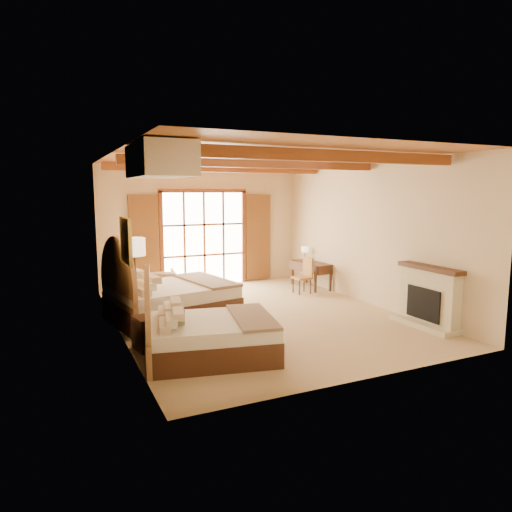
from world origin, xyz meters
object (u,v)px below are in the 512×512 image
bed_far (164,297)px  desk (311,274)px  armchair (158,285)px  bed_near (201,334)px  nightstand (150,333)px

bed_far → desk: (4.27, 1.42, -0.09)m
bed_far → desk: 4.50m
armchair → bed_far: bearing=89.4°
armchair → desk: armchair is taller
bed_near → bed_far: bed_far is taller
bed_far → desk: bed_far is taller
bed_near → armchair: 4.02m
bed_far → nightstand: bed_far is taller
bed_far → nightstand: (-0.61, -1.57, -0.18)m
bed_far → armchair: bed_far is taller
armchair → nightstand: bearing=83.3°
armchair → desk: 4.01m
bed_near → bed_far: size_ratio=0.86×
armchair → desk: size_ratio=0.60×
bed_far → nightstand: size_ratio=4.76×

